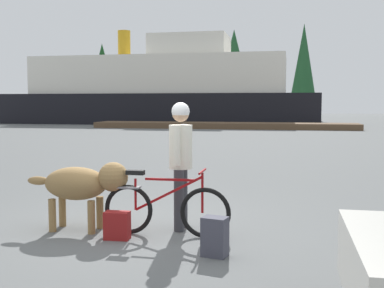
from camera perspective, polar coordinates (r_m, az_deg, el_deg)
name	(u,v)px	position (r m, az deg, el deg)	size (l,w,h in m)	color
ground_plane	(143,231)	(6.68, -5.87, -10.29)	(160.00, 160.00, 0.00)	#595B5B
bicycle	(165,209)	(6.35, -3.22, -7.67)	(1.71, 0.44, 0.89)	black
person_cyclist	(181,153)	(6.58, -1.35, -1.05)	(0.32, 0.53, 1.76)	#333338
dog	(83,184)	(6.73, -12.82, -4.64)	(1.47, 0.53, 0.96)	olive
backpack	(215,237)	(5.57, 2.73, -10.94)	(0.28, 0.20, 0.45)	#3F3F4C
handbag_pannier	(117,225)	(6.31, -8.89, -9.55)	(0.32, 0.18, 0.36)	maroon
dock_pier	(224,125)	(33.75, 3.79, 2.22)	(18.32, 2.80, 0.40)	brown
ferry_boat	(161,91)	(42.45, -3.66, 6.28)	(27.13, 7.75, 8.15)	black
pine_tree_far_left	(102,69)	(60.85, -10.61, 8.73)	(3.22, 3.22, 9.08)	#4C331E
pine_tree_center	(304,62)	(58.77, 13.13, 9.44)	(3.00, 3.00, 11.07)	#4C331E
pine_tree_mid_back	(234,61)	(61.81, 5.00, 9.80)	(3.99, 3.99, 11.04)	#4C331E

